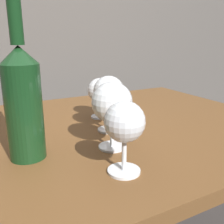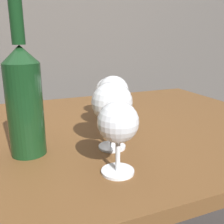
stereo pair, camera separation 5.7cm
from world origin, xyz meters
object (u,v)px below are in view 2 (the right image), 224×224
object	(u,v)px
wine_glass_amber	(112,103)
wine_glass_chardonnay	(108,91)
wine_glass_cabernet	(118,124)
wine_glass_white	(113,93)
wine_bottle	(24,98)

from	to	relation	value
wine_glass_amber	wine_glass_chardonnay	world-z (taller)	wine_glass_amber
wine_glass_cabernet	wine_glass_amber	xyz separation A→B (m)	(0.03, 0.11, 0.01)
wine_glass_chardonnay	wine_glass_amber	bearing A→B (deg)	-109.34
wine_glass_white	wine_glass_cabernet	bearing A→B (deg)	-110.50
wine_glass_chardonnay	wine_bottle	world-z (taller)	wine_bottle
wine_glass_amber	wine_bottle	xyz separation A→B (m)	(-0.18, 0.04, 0.02)
wine_glass_cabernet	wine_glass_amber	distance (m)	0.11
wine_glass_white	wine_bottle	xyz separation A→B (m)	(-0.22, -0.06, 0.02)
wine_glass_white	wine_bottle	size ratio (longest dim) A/B	0.46
wine_glass_cabernet	wine_glass_white	size ratio (longest dim) A/B	0.93
wine_glass_white	wine_glass_chardonnay	size ratio (longest dim) A/B	1.20
wine_glass_cabernet	wine_glass_chardonnay	size ratio (longest dim) A/B	1.11
wine_glass_cabernet	wine_bottle	distance (m)	0.21
wine_glass_white	wine_glass_chardonnay	world-z (taller)	wine_glass_white
wine_glass_white	wine_bottle	distance (m)	0.23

